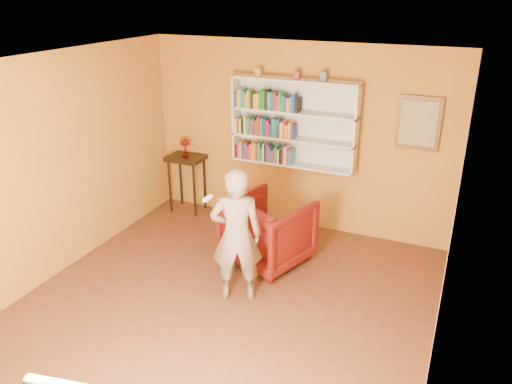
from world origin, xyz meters
The scene contains 14 objects.
room_shell centered at (0.00, 0.00, 1.02)m, with size 5.30×5.80×2.88m.
bookshelf centered at (0.00, 2.41, 1.59)m, with size 1.80×0.29×1.23m.
books_row_lower centered at (-0.42, 2.30, 1.13)m, with size 0.88×0.19×0.27m.
books_row_middle centered at (-0.41, 2.30, 1.51)m, with size 0.90×0.19×0.27m.
books_row_upper centered at (-0.39, 2.31, 1.89)m, with size 0.95×0.19×0.27m.
ornament_left centered at (-0.54, 2.35, 2.27)m, with size 0.08×0.08×0.11m, color #B58333.
ornament_centre centered at (0.03, 2.35, 2.27)m, with size 0.08×0.08×0.11m, color maroon.
ornament_right centered at (0.40, 2.35, 2.27)m, with size 0.09×0.09×0.12m, color slate.
framed_painting centered at (1.65, 2.46, 1.75)m, with size 0.55×0.05×0.70m.
console_table centered at (-1.73, 2.25, 0.75)m, with size 0.56×0.43×0.91m.
ruby_lustre centered at (-1.73, 2.25, 1.11)m, with size 0.17×0.17×0.27m.
armchair centered at (0.08, 1.26, 0.44)m, with size 0.94×0.97×0.88m, color #450406.
person centered at (0.06, 0.36, 0.80)m, with size 0.58×0.38×1.60m, color #776557.
game_remote centered at (-0.15, 0.12, 1.32)m, with size 0.04×0.15×0.04m, color white.
Camera 1 is at (2.25, -4.08, 3.39)m, focal length 35.00 mm.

